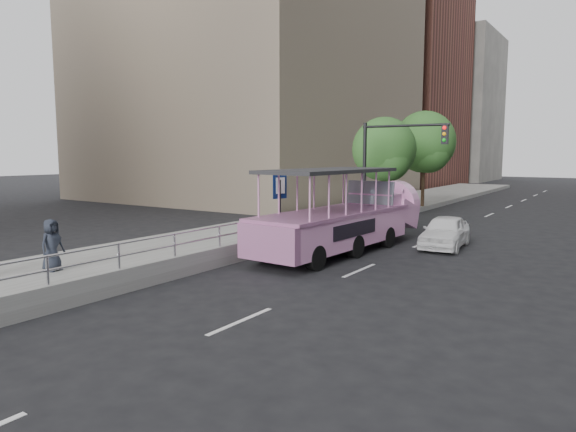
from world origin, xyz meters
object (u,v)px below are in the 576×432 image
(car, at_px, (445,232))
(parking_sign, at_px, (280,203))
(pedestrian_far, at_px, (52,245))
(traffic_signal, at_px, (387,158))
(duck_boat, at_px, (347,220))
(street_tree_far, at_px, (425,144))
(street_tree_near, at_px, (385,152))

(car, relative_size, parking_sign, 1.24)
(pedestrian_far, bearing_deg, traffic_signal, -24.54)
(duck_boat, relative_size, pedestrian_far, 6.30)
(pedestrian_far, relative_size, traffic_signal, 0.29)
(parking_sign, distance_m, street_tree_far, 16.93)
(pedestrian_far, bearing_deg, car, -42.69)
(traffic_signal, height_order, street_tree_near, street_tree_near)
(traffic_signal, bearing_deg, car, -38.38)
(traffic_signal, bearing_deg, duck_boat, -82.53)
(parking_sign, height_order, street_tree_near, street_tree_near)
(duck_boat, bearing_deg, street_tree_near, 104.48)
(traffic_signal, relative_size, street_tree_far, 0.81)
(duck_boat, xyz_separation_m, pedestrian_far, (-4.92, -9.08, -0.11))
(duck_boat, height_order, car, duck_boat)
(car, distance_m, parking_sign, 6.69)
(street_tree_near, xyz_separation_m, street_tree_far, (0.20, 6.00, 0.49))
(duck_boat, height_order, parking_sign, duck_boat)
(duck_boat, bearing_deg, street_tree_far, 98.07)
(car, xyz_separation_m, street_tree_near, (-5.33, 6.39, 3.18))
(duck_boat, height_order, pedestrian_far, duck_boat)
(duck_boat, distance_m, car, 4.03)
(street_tree_near, bearing_deg, duck_boat, -75.52)
(pedestrian_far, distance_m, street_tree_near, 18.49)
(traffic_signal, bearing_deg, street_tree_near, 114.98)
(duck_boat, distance_m, pedestrian_far, 10.33)
(duck_boat, bearing_deg, pedestrian_far, -118.46)
(street_tree_near, bearing_deg, traffic_signal, -65.02)
(street_tree_far, bearing_deg, traffic_signal, -81.57)
(street_tree_far, bearing_deg, street_tree_near, -91.91)
(duck_boat, relative_size, car, 2.56)
(car, xyz_separation_m, pedestrian_far, (-7.93, -11.71, 0.42))
(pedestrian_far, height_order, street_tree_near, street_tree_near)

